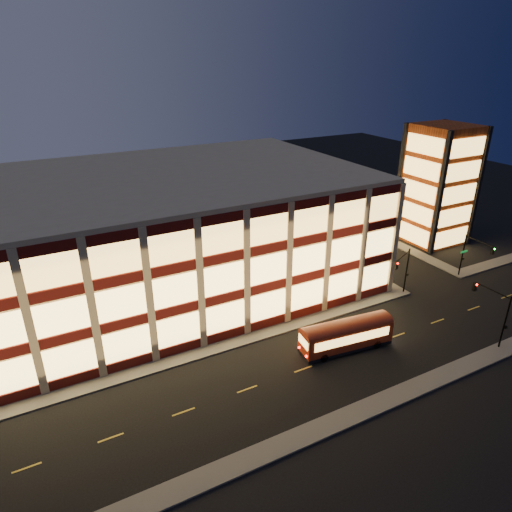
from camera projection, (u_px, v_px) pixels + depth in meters
ground at (238, 348)px, 46.52m from camera, size 200.00×200.00×0.00m
sidewalk_office_south at (207, 350)px, 46.01m from camera, size 54.00×2.00×0.15m
sidewalk_office_east at (324, 248)px, 70.04m from camera, size 2.00×30.00×0.15m
sidewalk_tower_south at (489, 265)px, 64.45m from camera, size 14.00×2.00×0.15m
sidewalk_tower_west at (379, 235)px, 74.76m from camera, size 2.00×30.00×0.15m
sidewalk_near at (310, 433)px, 36.03m from camera, size 100.00×2.00×0.15m
office_building at (155, 233)px, 55.92m from camera, size 50.45×30.45×14.50m
stair_tower at (438, 185)px, 69.59m from camera, size 8.60×8.60×18.00m
traffic_signal_far at (403, 267)px, 54.55m from camera, size 3.79×1.87×6.00m
traffic_signal_right at (473, 252)px, 58.70m from camera, size 1.20×4.37×6.00m
traffic_signal_near at (494, 306)px, 46.03m from camera, size 0.32×4.45×6.00m
trolley_bus at (346, 334)px, 45.70m from camera, size 9.80×3.48×3.25m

